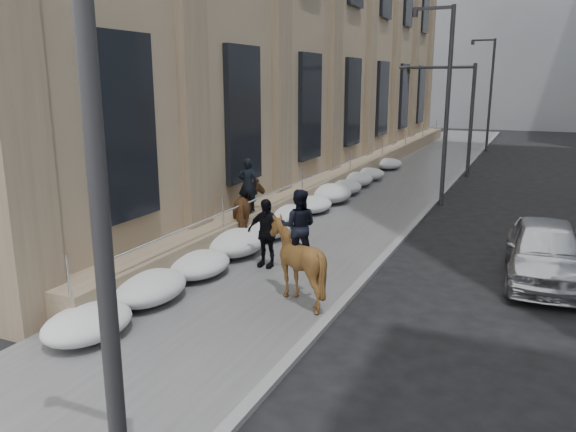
% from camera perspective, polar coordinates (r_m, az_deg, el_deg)
% --- Properties ---
extents(ground, '(140.00, 140.00, 0.00)m').
position_cam_1_polar(ground, '(12.81, -8.63, -10.11)').
color(ground, black).
rests_on(ground, ground).
extents(sidewalk, '(5.00, 80.00, 0.12)m').
position_cam_1_polar(sidewalk, '(21.43, 5.88, -0.10)').
color(sidewalk, '#4D4D50').
rests_on(sidewalk, ground).
extents(curb, '(0.24, 80.00, 0.12)m').
position_cam_1_polar(curb, '(20.79, 12.74, -0.80)').
color(curb, slate).
rests_on(curb, ground).
extents(limestone_building, '(6.10, 44.00, 18.00)m').
position_cam_1_polar(limestone_building, '(32.21, 2.79, 20.35)').
color(limestone_building, '#8F7C5E').
rests_on(limestone_building, ground).
extents(bg_building_far, '(24.00, 12.00, 20.00)m').
position_cam_1_polar(bg_building_far, '(82.89, 16.11, 16.49)').
color(bg_building_far, gray).
rests_on(bg_building_far, ground).
extents(streetlight_near, '(1.71, 0.24, 8.00)m').
position_cam_1_polar(streetlight_near, '(5.35, -20.34, 6.99)').
color(streetlight_near, '#2D2D30').
rests_on(streetlight_near, ground).
extents(streetlight_mid, '(1.71, 0.24, 8.00)m').
position_cam_1_polar(streetlight_mid, '(24.09, 15.57, 11.86)').
color(streetlight_mid, '#2D2D30').
rests_on(streetlight_mid, ground).
extents(streetlight_far, '(1.71, 0.24, 8.00)m').
position_cam_1_polar(streetlight_far, '(43.96, 19.72, 12.15)').
color(streetlight_far, '#2D2D30').
rests_on(streetlight_far, ground).
extents(traffic_signal, '(4.10, 0.22, 6.00)m').
position_cam_1_polar(traffic_signal, '(32.12, 16.58, 11.08)').
color(traffic_signal, '#2D2D30').
rests_on(traffic_signal, ground).
extents(snow_bank, '(1.70, 18.10, 0.76)m').
position_cam_1_polar(snow_bank, '(20.11, 0.36, 0.26)').
color(snow_bank, silver).
rests_on(snow_bank, sidewalk).
extents(mounted_horse_left, '(1.81, 2.38, 2.58)m').
position_cam_1_polar(mounted_horse_left, '(18.11, -3.96, 0.82)').
color(mounted_horse_left, '#4C2E17').
rests_on(mounted_horse_left, sidewalk).
extents(mounted_horse_right, '(1.93, 2.06, 2.61)m').
position_cam_1_polar(mounted_horse_right, '(12.93, 0.89, -4.04)').
color(mounted_horse_right, '#4C3115').
rests_on(mounted_horse_right, sidewalk).
extents(pedestrian, '(1.14, 0.51, 1.90)m').
position_cam_1_polar(pedestrian, '(15.30, -2.26, -1.73)').
color(pedestrian, black).
rests_on(pedestrian, sidewalk).
extents(car_silver, '(2.14, 4.83, 1.61)m').
position_cam_1_polar(car_silver, '(16.04, 24.66, -3.25)').
color(car_silver, '#B8BAC1').
rests_on(car_silver, ground).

